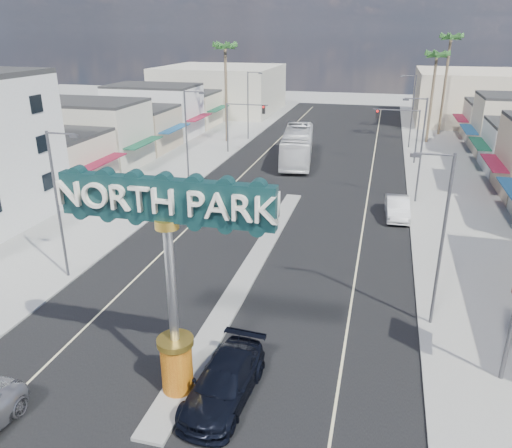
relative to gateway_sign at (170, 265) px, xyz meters
The scene contains 24 objects.
ground 28.64m from the gateway_sign, 90.00° to the left, with size 160.00×160.00×0.00m, color gray.
road 28.64m from the gateway_sign, 90.00° to the left, with size 20.00×120.00×0.01m, color black.
median_island 13.37m from the gateway_sign, 90.00° to the left, with size 1.30×30.00×0.16m, color gray.
sidewalk_left 31.87m from the gateway_sign, 116.55° to the left, with size 8.00×120.00×0.12m, color gray.
sidewalk_right 31.87m from the gateway_sign, 63.45° to the left, with size 8.00×120.00×0.12m, color gray.
storefront_row_left 47.62m from the gateway_sign, 120.33° to the left, with size 12.00×42.00×6.00m, color beige.
backdrop_far_left 76.29m from the gateway_sign, 106.77° to the left, with size 20.00×20.00×8.00m, color #B7B29E.
backdrop_far_right 76.29m from the gateway_sign, 73.23° to the left, with size 20.00×20.00×8.00m, color beige.
gateway_sign is the anchor object (origin of this frame).
traffic_signal_left 43.04m from the gateway_sign, 102.33° to the left, with size 5.09×0.45×6.00m.
traffic_signal_right 43.04m from the gateway_sign, 77.67° to the left, with size 5.09×0.45×6.00m.
streetlight_l_near 13.19m from the gateway_sign, 142.45° to the left, with size 2.03×0.22×9.00m.
streetlight_l_mid 29.91m from the gateway_sign, 110.42° to the left, with size 2.03×0.22×9.00m.
streetlight_l_far 51.10m from the gateway_sign, 101.78° to the left, with size 2.03×0.22×9.00m.
streetlight_r_near 13.19m from the gateway_sign, 37.55° to the left, with size 2.03×0.22×9.00m.
streetlight_r_mid 29.91m from the gateway_sign, 69.58° to the left, with size 2.03×0.22×9.00m.
streetlight_r_far 51.10m from the gateway_sign, 78.22° to the left, with size 2.03×0.22×9.00m.
palm_left_far 50.06m from the gateway_sign, 105.15° to the left, with size 2.60×2.60×13.10m.
palm_right_mid 55.76m from the gateway_sign, 76.47° to the left, with size 2.60×2.60×12.10m.
palm_right_far 62.20m from the gateway_sign, 75.97° to the left, with size 2.60×2.60×14.10m.
suv_right 5.49m from the gateway_sign, ahead, with size 2.27×5.60×1.62m, color black.
car_parked_left 25.84m from the gateway_sign, 102.55° to the left, with size 1.67×4.15×1.41m, color slate.
car_parked_right 25.95m from the gateway_sign, 69.29° to the left, with size 1.74×5.00×1.65m, color silver.
city_bus 40.04m from the gateway_sign, 92.88° to the left, with size 3.12×13.33×3.71m, color white.
Camera 1 is at (7.39, -13.63, 14.24)m, focal length 35.00 mm.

